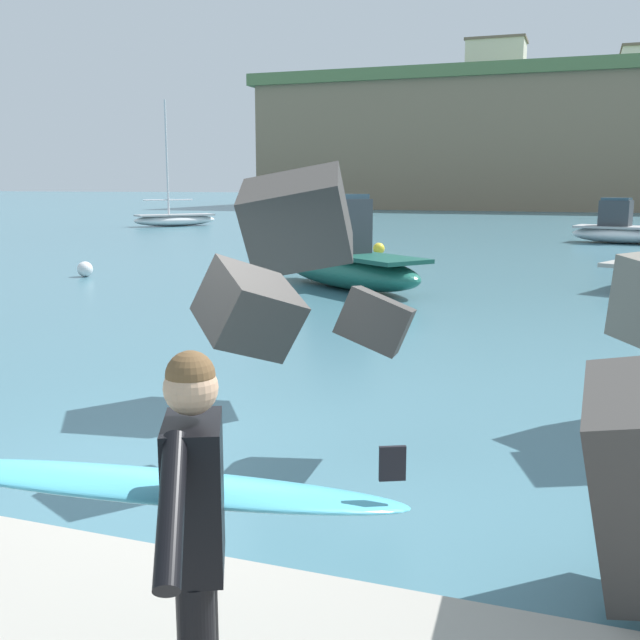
{
  "coord_description": "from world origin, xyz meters",
  "views": [
    {
      "loc": [
        3.08,
        -5.84,
        2.63
      ],
      "look_at": [
        0.86,
        0.5,
        1.4
      ],
      "focal_mm": 41.87,
      "sensor_mm": 36.0,
      "label": 1
    }
  ],
  "objects_px": {
    "boat_near_centre": "(311,215)",
    "boat_far_left": "(175,219)",
    "boat_mid_right": "(621,229)",
    "mooring_buoy_inner": "(85,269)",
    "mooring_buoy_middle": "(379,249)",
    "station_building_west": "(496,65)",
    "boat_far_right": "(347,260)",
    "surfer_with_board": "(189,522)"
  },
  "relations": [
    {
      "from": "station_building_west",
      "to": "surfer_with_board",
      "type": "bearing_deg",
      "value": -84.12
    },
    {
      "from": "mooring_buoy_middle",
      "to": "boat_near_centre",
      "type": "bearing_deg",
      "value": 117.95
    },
    {
      "from": "surfer_with_board",
      "to": "mooring_buoy_middle",
      "type": "bearing_deg",
      "value": 103.08
    },
    {
      "from": "mooring_buoy_inner",
      "to": "mooring_buoy_middle",
      "type": "distance_m",
      "value": 11.23
    },
    {
      "from": "mooring_buoy_middle",
      "to": "boat_far_right",
      "type": "bearing_deg",
      "value": -80.29
    },
    {
      "from": "boat_near_centre",
      "to": "station_building_west",
      "type": "height_order",
      "value": "station_building_west"
    },
    {
      "from": "surfer_with_board",
      "to": "boat_near_centre",
      "type": "distance_m",
      "value": 43.42
    },
    {
      "from": "mooring_buoy_inner",
      "to": "mooring_buoy_middle",
      "type": "bearing_deg",
      "value": 56.65
    },
    {
      "from": "mooring_buoy_inner",
      "to": "mooring_buoy_middle",
      "type": "height_order",
      "value": "same"
    },
    {
      "from": "boat_mid_right",
      "to": "boat_near_centre",
      "type": "bearing_deg",
      "value": 156.59
    },
    {
      "from": "boat_far_left",
      "to": "boat_far_right",
      "type": "height_order",
      "value": "boat_far_left"
    },
    {
      "from": "boat_mid_right",
      "to": "mooring_buoy_middle",
      "type": "relative_size",
      "value": 10.44
    },
    {
      "from": "boat_far_left",
      "to": "boat_far_right",
      "type": "bearing_deg",
      "value": -51.49
    },
    {
      "from": "mooring_buoy_inner",
      "to": "station_building_west",
      "type": "bearing_deg",
      "value": 88.45
    },
    {
      "from": "boat_far_right",
      "to": "mooring_buoy_inner",
      "type": "xyz_separation_m",
      "value": [
        -7.73,
        -0.31,
        -0.5
      ]
    },
    {
      "from": "mooring_buoy_inner",
      "to": "mooring_buoy_middle",
      "type": "xyz_separation_m",
      "value": [
        6.17,
        9.38,
        0.0
      ]
    },
    {
      "from": "boat_far_left",
      "to": "station_building_west",
      "type": "height_order",
      "value": "station_building_west"
    },
    {
      "from": "boat_near_centre",
      "to": "boat_far_left",
      "type": "xyz_separation_m",
      "value": [
        -8.25,
        -2.18,
        -0.28
      ]
    },
    {
      "from": "boat_mid_right",
      "to": "mooring_buoy_inner",
      "type": "height_order",
      "value": "boat_mid_right"
    },
    {
      "from": "surfer_with_board",
      "to": "mooring_buoy_inner",
      "type": "bearing_deg",
      "value": 127.91
    },
    {
      "from": "surfer_with_board",
      "to": "boat_mid_right",
      "type": "height_order",
      "value": "surfer_with_board"
    },
    {
      "from": "mooring_buoy_inner",
      "to": "boat_far_right",
      "type": "bearing_deg",
      "value": 2.33
    },
    {
      "from": "surfer_with_board",
      "to": "boat_far_right",
      "type": "height_order",
      "value": "boat_far_right"
    },
    {
      "from": "surfer_with_board",
      "to": "mooring_buoy_inner",
      "type": "xyz_separation_m",
      "value": [
        -11.91,
        15.29,
        -1.06
      ]
    },
    {
      "from": "surfer_with_board",
      "to": "boat_far_left",
      "type": "xyz_separation_m",
      "value": [
        -22.63,
        38.79,
        -0.82
      ]
    },
    {
      "from": "boat_mid_right",
      "to": "boat_far_left",
      "type": "distance_m",
      "value": 26.24
    },
    {
      "from": "boat_mid_right",
      "to": "station_building_west",
      "type": "distance_m",
      "value": 64.67
    },
    {
      "from": "boat_far_left",
      "to": "mooring_buoy_middle",
      "type": "bearing_deg",
      "value": -39.88
    },
    {
      "from": "station_building_west",
      "to": "boat_far_right",
      "type": "bearing_deg",
      "value": -85.97
    },
    {
      "from": "station_building_west",
      "to": "boat_mid_right",
      "type": "bearing_deg",
      "value": -78.19
    },
    {
      "from": "boat_near_centre",
      "to": "station_building_west",
      "type": "xyz_separation_m",
      "value": [
        4.63,
        53.72,
        16.14
      ]
    },
    {
      "from": "surfer_with_board",
      "to": "boat_near_centre",
      "type": "xyz_separation_m",
      "value": [
        -14.38,
        40.97,
        -0.55
      ]
    },
    {
      "from": "mooring_buoy_inner",
      "to": "boat_mid_right",
      "type": "bearing_deg",
      "value": 50.46
    },
    {
      "from": "boat_far_right",
      "to": "station_building_west",
      "type": "relative_size",
      "value": 0.72
    },
    {
      "from": "boat_far_right",
      "to": "mooring_buoy_middle",
      "type": "relative_size",
      "value": 11.72
    },
    {
      "from": "surfer_with_board",
      "to": "station_building_west",
      "type": "relative_size",
      "value": 0.28
    },
    {
      "from": "boat_far_right",
      "to": "surfer_with_board",
      "type": "bearing_deg",
      "value": -74.99
    },
    {
      "from": "boat_far_left",
      "to": "mooring_buoy_inner",
      "type": "height_order",
      "value": "boat_far_left"
    },
    {
      "from": "boat_near_centre",
      "to": "mooring_buoy_middle",
      "type": "xyz_separation_m",
      "value": [
        8.65,
        -16.3,
        -0.51
      ]
    },
    {
      "from": "mooring_buoy_middle",
      "to": "station_building_west",
      "type": "relative_size",
      "value": 0.06
    },
    {
      "from": "surfer_with_board",
      "to": "boat_near_centre",
      "type": "relative_size",
      "value": 0.4
    },
    {
      "from": "mooring_buoy_inner",
      "to": "mooring_buoy_middle",
      "type": "relative_size",
      "value": 1.0
    }
  ]
}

